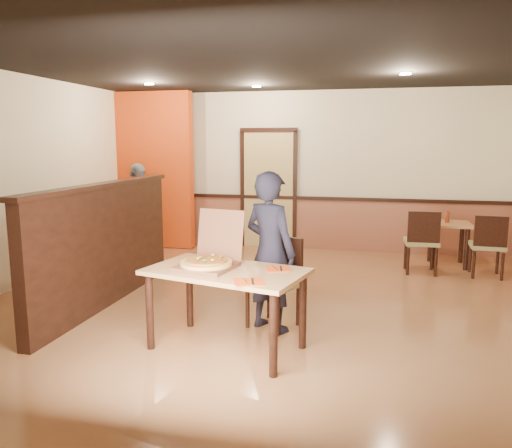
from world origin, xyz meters
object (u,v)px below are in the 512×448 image
(side_table, at_px, (448,233))
(pizza_box, at_px, (209,260))
(side_chair_left, at_px, (422,239))
(main_table, at_px, (226,281))
(diner_chair, at_px, (277,278))
(diner, at_px, (270,252))
(condiment, at_px, (447,217))
(side_chair_right, at_px, (488,243))
(passerby, at_px, (138,211))

(side_table, bearing_deg, pizza_box, -124.75)
(side_chair_left, bearing_deg, main_table, 56.10)
(main_table, distance_m, diner_chair, 0.81)
(main_table, distance_m, diner, 0.67)
(pizza_box, bearing_deg, diner_chair, 63.16)
(diner_chair, relative_size, pizza_box, 1.43)
(main_table, xyz_separation_m, condiment, (2.42, 3.84, 0.11))
(diner_chair, distance_m, diner, 0.34)
(side_chair_right, distance_m, diner, 3.73)
(side_table, relative_size, pizza_box, 1.05)
(diner_chair, bearing_deg, main_table, -91.00)
(diner_chair, height_order, side_chair_left, side_chair_left)
(main_table, relative_size, diner, 0.96)
(side_chair_right, bearing_deg, diner_chair, 47.14)
(side_chair_left, height_order, side_table, side_chair_left)
(main_table, bearing_deg, pizza_box, 179.23)
(passerby, bearing_deg, condiment, -74.40)
(diner, distance_m, passerby, 3.82)
(pizza_box, bearing_deg, condiment, 66.26)
(main_table, height_order, diner_chair, diner_chair)
(diner, xyz_separation_m, passerby, (-2.76, 2.64, -0.03))
(side_chair_right, xyz_separation_m, condiment, (-0.48, 0.62, 0.27))
(side_chair_left, distance_m, pizza_box, 3.86)
(diner_chair, height_order, condiment, diner_chair)
(main_table, bearing_deg, diner_chair, 78.16)
(diner_chair, height_order, passerby, passerby)
(main_table, xyz_separation_m, side_chair_right, (2.90, 3.22, -0.16))
(pizza_box, bearing_deg, side_chair_left, 66.11)
(side_chair_right, height_order, condiment, side_chair_right)
(main_table, bearing_deg, side_chair_left, 71.51)
(diner_chair, bearing_deg, side_table, 80.16)
(side_table, xyz_separation_m, condiment, (-0.03, 0.00, 0.25))
(side_table, bearing_deg, diner, -123.55)
(main_table, relative_size, side_table, 2.31)
(diner_chair, bearing_deg, pizza_box, -103.19)
(diner, bearing_deg, diner_chair, -80.79)
(side_chair_left, xyz_separation_m, side_chair_right, (0.89, 0.00, -0.02))
(main_table, height_order, pizza_box, pizza_box)
(side_chair_left, relative_size, diner, 0.58)
(main_table, xyz_separation_m, pizza_box, (-0.18, 0.04, 0.17))
(diner, distance_m, condiment, 3.90)
(main_table, height_order, diner, diner)
(passerby, height_order, pizza_box, passerby)
(diner, distance_m, pizza_box, 0.71)
(main_table, height_order, condiment, condiment)
(main_table, xyz_separation_m, side_table, (2.45, 3.84, -0.14))
(side_table, bearing_deg, passerby, -172.88)
(diner_chair, height_order, side_chair_right, diner_chair)
(side_chair_left, distance_m, side_chair_right, 0.89)
(side_table, relative_size, passerby, 0.43)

